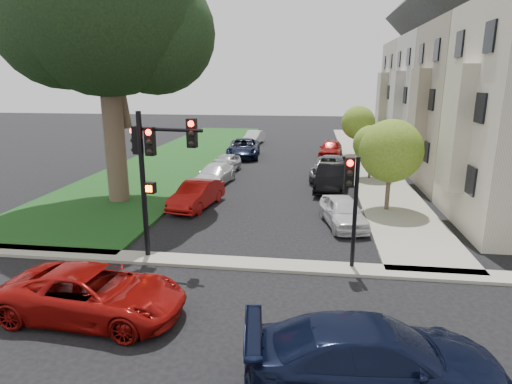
# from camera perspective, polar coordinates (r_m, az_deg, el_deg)

# --- Properties ---
(ground) EXTENTS (140.00, 140.00, 0.00)m
(ground) POSITION_cam_1_polar(r_m,az_deg,el_deg) (14.16, -2.76, -13.04)
(ground) COLOR black
(ground) RESTS_ON ground
(grass_strip) EXTENTS (8.00, 44.00, 0.12)m
(grass_strip) POSITION_cam_1_polar(r_m,az_deg,el_deg) (38.60, -9.57, 4.78)
(grass_strip) COLOR #193E18
(grass_strip) RESTS_ON ground
(sidewalk_right) EXTENTS (3.50, 44.00, 0.12)m
(sidewalk_right) POSITION_cam_1_polar(r_m,az_deg,el_deg) (37.16, 14.39, 4.14)
(sidewalk_right) COLOR gray
(sidewalk_right) RESTS_ON ground
(sidewalk_cross) EXTENTS (60.00, 1.00, 0.12)m
(sidewalk_cross) POSITION_cam_1_polar(r_m,az_deg,el_deg) (15.91, -1.46, -9.52)
(sidewalk_cross) COLOR gray
(sidewalk_cross) RESTS_ON ground
(house_b) EXTENTS (7.70, 7.55, 15.97)m
(house_b) POSITION_cam_1_polar(r_m,az_deg,el_deg) (29.60, 28.51, 13.67)
(house_b) COLOR #84735D
(house_b) RESTS_ON ground
(house_c) EXTENTS (7.70, 7.55, 15.97)m
(house_c) POSITION_cam_1_polar(r_m,az_deg,el_deg) (36.74, 24.40, 14.00)
(house_c) COLOR #9F9F9F
(house_c) RESTS_ON ground
(house_d) EXTENTS (7.70, 7.55, 15.97)m
(house_d) POSITION_cam_1_polar(r_m,az_deg,el_deg) (44.00, 21.63, 14.18)
(house_d) COLOR #7B745B
(house_d) RESTS_ON ground
(eucalyptus) EXTENTS (10.77, 9.77, 15.26)m
(eucalyptus) POSITION_cam_1_polar(r_m,az_deg,el_deg) (24.51, -19.88, 22.90)
(eucalyptus) COLOR brown
(eucalyptus) RESTS_ON ground
(small_tree_a) EXTENTS (3.16, 3.16, 4.74)m
(small_tree_a) POSITION_cam_1_polar(r_m,az_deg,el_deg) (22.48, 17.55, 5.23)
(small_tree_a) COLOR brown
(small_tree_a) RESTS_ON ground
(small_tree_b) EXTENTS (2.46, 2.46, 3.69)m
(small_tree_b) POSITION_cam_1_polar(r_m,az_deg,el_deg) (29.76, 15.14, 6.23)
(small_tree_b) COLOR brown
(small_tree_b) RESTS_ON ground
(small_tree_c) EXTENTS (2.95, 2.95, 4.42)m
(small_tree_c) POSITION_cam_1_polar(r_m,az_deg,el_deg) (39.01, 13.47, 8.96)
(small_tree_c) COLOR brown
(small_tree_c) RESTS_ON ground
(traffic_signal_main) EXTENTS (2.71, 0.71, 5.54)m
(traffic_signal_main) POSITION_cam_1_polar(r_m,az_deg,el_deg) (15.87, -13.53, 4.25)
(traffic_signal_main) COLOR black
(traffic_signal_main) RESTS_ON ground
(traffic_signal_secondary) EXTENTS (0.51, 0.41, 4.09)m
(traffic_signal_secondary) POSITION_cam_1_polar(r_m,az_deg,el_deg) (15.05, 12.69, -0.04)
(traffic_signal_secondary) COLOR black
(traffic_signal_secondary) RESTS_ON ground
(car_cross_near) EXTENTS (5.38, 2.75, 1.45)m
(car_cross_near) POSITION_cam_1_polar(r_m,az_deg,el_deg) (13.29, -20.81, -12.51)
(car_cross_near) COLOR maroon
(car_cross_near) RESTS_ON ground
(car_cross_far) EXTENTS (5.87, 3.00, 1.63)m
(car_cross_far) POSITION_cam_1_polar(r_m,az_deg,el_deg) (10.15, 15.58, -20.59)
(car_cross_far) COLOR black
(car_cross_far) RESTS_ON ground
(car_parked_0) EXTENTS (2.40, 4.25, 1.37)m
(car_parked_0) POSITION_cam_1_polar(r_m,az_deg,el_deg) (20.22, 11.53, -2.58)
(car_parked_0) COLOR silver
(car_parked_0) RESTS_ON ground
(car_parked_1) EXTENTS (2.28, 5.04, 1.60)m
(car_parked_1) POSITION_cam_1_polar(r_m,az_deg,el_deg) (26.53, 10.04, 1.89)
(car_parked_1) COLOR black
(car_parked_1) RESTS_ON ground
(car_parked_2) EXTENTS (3.21, 5.84, 1.55)m
(car_parked_2) POSITION_cam_1_polar(r_m,az_deg,el_deg) (29.68, 10.06, 3.19)
(car_parked_2) COLOR #3F4247
(car_parked_2) RESTS_ON ground
(car_parked_3) EXTENTS (2.41, 4.67, 1.52)m
(car_parked_3) POSITION_cam_1_polar(r_m,az_deg,el_deg) (38.09, 9.91, 5.70)
(car_parked_3) COLOR maroon
(car_parked_3) RESTS_ON ground
(car_parked_5) EXTENTS (2.25, 4.49, 1.41)m
(car_parked_5) POSITION_cam_1_polar(r_m,az_deg,el_deg) (22.85, -7.90, -0.35)
(car_parked_5) COLOR maroon
(car_parked_5) RESTS_ON ground
(car_parked_6) EXTENTS (2.32, 4.64, 1.29)m
(car_parked_6) POSITION_cam_1_polar(r_m,az_deg,el_deg) (27.88, -5.52, 2.34)
(car_parked_6) COLOR silver
(car_parked_6) RESTS_ON ground
(car_parked_7) EXTENTS (1.96, 4.13, 1.36)m
(car_parked_7) POSITION_cam_1_polar(r_m,az_deg,el_deg) (31.29, -4.09, 3.80)
(car_parked_7) COLOR #999BA0
(car_parked_7) RESTS_ON ground
(car_parked_8) EXTENTS (3.15, 5.98, 1.61)m
(car_parked_8) POSITION_cam_1_polar(r_m,az_deg,el_deg) (37.64, -1.67, 5.87)
(car_parked_8) COLOR black
(car_parked_8) RESTS_ON ground
(car_parked_9) EXTENTS (1.91, 4.29, 1.37)m
(car_parked_9) POSITION_cam_1_polar(r_m,az_deg,el_deg) (45.66, -0.28, 7.29)
(car_parked_9) COLOR silver
(car_parked_9) RESTS_ON ground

